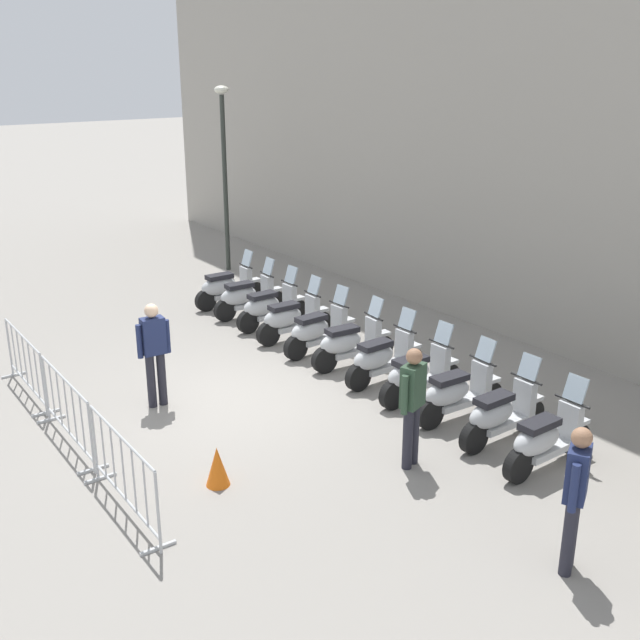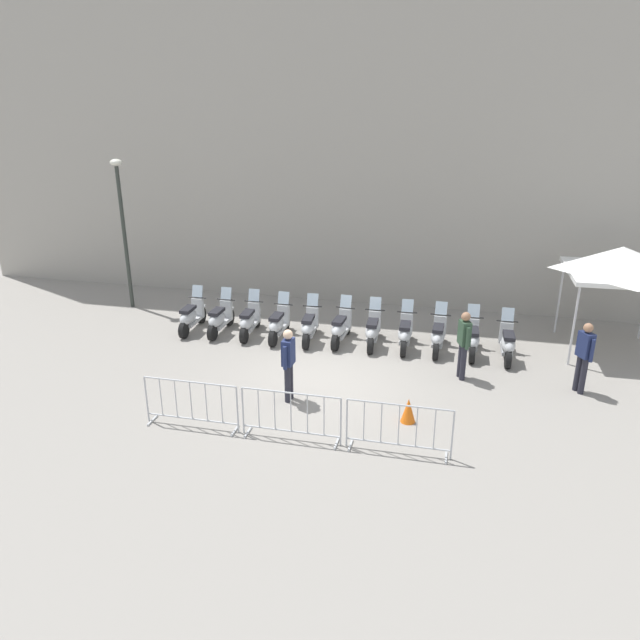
{
  "view_description": "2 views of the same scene",
  "coord_description": "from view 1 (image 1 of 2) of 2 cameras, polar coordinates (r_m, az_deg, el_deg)",
  "views": [
    {
      "loc": [
        10.09,
        -5.54,
        5.32
      ],
      "look_at": [
        -0.01,
        1.94,
        1.01
      ],
      "focal_mm": 42.68,
      "sensor_mm": 36.0,
      "label": 1
    },
    {
      "loc": [
        2.7,
        -12.82,
        6.62
      ],
      "look_at": [
        -0.44,
        2.07,
        0.84
      ],
      "focal_mm": 33.79,
      "sensor_mm": 36.0,
      "label": 2
    }
  ],
  "objects": [
    {
      "name": "motorcycle_1",
      "position": [
        16.56,
        -5.51,
        1.74
      ],
      "size": [
        0.56,
        1.72,
        1.24
      ],
      "color": "black",
      "rests_on": "ground"
    },
    {
      "name": "barrier_segment_1",
      "position": [
        11.61,
        -18.43,
        -6.53
      ],
      "size": [
        2.08,
        0.48,
        1.07
      ],
      "color": "#B2B5B7",
      "rests_on": "ground"
    },
    {
      "name": "motorcycle_10",
      "position": [
        10.85,
        16.56,
        -8.59
      ],
      "size": [
        0.56,
        1.72,
        1.24
      ],
      "color": "black",
      "rests_on": "ground"
    },
    {
      "name": "motorcycle_6",
      "position": [
        13.15,
        4.69,
        -2.88
      ],
      "size": [
        0.56,
        1.72,
        1.24
      ],
      "color": "black",
      "rests_on": "ground"
    },
    {
      "name": "motorcycle_7",
      "position": [
        12.54,
        7.33,
        -4.09
      ],
      "size": [
        0.56,
        1.72,
        1.24
      ],
      "color": "black",
      "rests_on": "ground"
    },
    {
      "name": "officer_near_row_end",
      "position": [
        10.35,
        6.94,
        -6.02
      ],
      "size": [
        0.32,
        0.53,
        1.73
      ],
      "color": "#23232D",
      "rests_on": "ground"
    },
    {
      "name": "building_facade",
      "position": [
        16.27,
        16.86,
        19.85
      ],
      "size": [
        28.05,
        3.0,
        11.6
      ],
      "primitive_type": "cube",
      "rotation": [
        0.0,
        0.0,
        -0.02
      ],
      "color": "#9E998E",
      "rests_on": "ground"
    },
    {
      "name": "street_lamp",
      "position": [
        20.0,
        -7.2,
        11.91
      ],
      "size": [
        0.36,
        0.36,
        4.73
      ],
      "color": "#2D332D",
      "rests_on": "ground"
    },
    {
      "name": "officer_by_barriers",
      "position": [
        8.7,
        18.59,
        -12.09
      ],
      "size": [
        0.37,
        0.49,
        1.73
      ],
      "color": "#23232D",
      "rests_on": "ground"
    },
    {
      "name": "motorcycle_2",
      "position": [
        15.84,
        -3.8,
        0.98
      ],
      "size": [
        0.56,
        1.72,
        1.24
      ],
      "color": "black",
      "rests_on": "ground"
    },
    {
      "name": "barrier_segment_2",
      "position": [
        9.77,
        -14.5,
        -11.17
      ],
      "size": [
        2.08,
        0.48,
        1.07
      ],
      "color": "#B2B5B7",
      "rests_on": "ground"
    },
    {
      "name": "motorcycle_0",
      "position": [
        17.31,
        -7.02,
        2.44
      ],
      "size": [
        0.56,
        1.72,
        1.24
      ],
      "color": "black",
      "rests_on": "ground"
    },
    {
      "name": "motorcycle_8",
      "position": [
        11.96,
        10.21,
        -5.41
      ],
      "size": [
        0.56,
        1.73,
        1.24
      ],
      "color": "black",
      "rests_on": "ground"
    },
    {
      "name": "officer_mid_plaza",
      "position": [
        12.34,
        -12.33,
        -2.13
      ],
      "size": [
        0.25,
        0.55,
        1.73
      ],
      "color": "#23232D",
      "rests_on": "ground"
    },
    {
      "name": "ground_plane",
      "position": [
        12.68,
        -7.07,
        -6.05
      ],
      "size": [
        120.0,
        120.0,
        0.0
      ],
      "primitive_type": "plane",
      "color": "gray"
    },
    {
      "name": "motorcycle_5",
      "position": [
        13.79,
        2.25,
        -1.76
      ],
      "size": [
        0.56,
        1.73,
        1.24
      ],
      "color": "black",
      "rests_on": "ground"
    },
    {
      "name": "barrier_segment_0",
      "position": [
        13.55,
        -21.21,
        -3.17
      ],
      "size": [
        2.08,
        0.48,
        1.07
      ],
      "color": "#B2B5B7",
      "rests_on": "ground"
    },
    {
      "name": "traffic_cone",
      "position": [
        10.23,
        -7.7,
        -10.82
      ],
      "size": [
        0.32,
        0.32,
        0.55
      ],
      "primitive_type": "cone",
      "color": "orange",
      "rests_on": "ground"
    },
    {
      "name": "motorcycle_9",
      "position": [
        11.42,
        13.38,
        -6.87
      ],
      "size": [
        0.56,
        1.72,
        1.24
      ],
      "color": "black",
      "rests_on": "ground"
    },
    {
      "name": "motorcycle_3",
      "position": [
        15.1,
        -2.18,
        0.1
      ],
      "size": [
        0.56,
        1.72,
        1.24
      ],
      "color": "black",
      "rests_on": "ground"
    },
    {
      "name": "motorcycle_4",
      "position": [
        14.41,
        -0.13,
        -0.82
      ],
      "size": [
        0.56,
        1.72,
        1.24
      ],
      "color": "black",
      "rests_on": "ground"
    }
  ]
}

